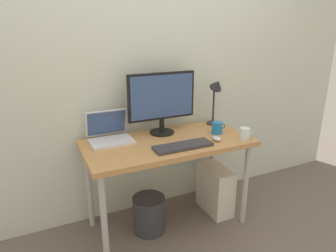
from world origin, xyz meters
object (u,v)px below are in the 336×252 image
object	(u,v)px
keyboard	(183,146)
desk_lamp	(216,91)
desk	(168,150)
coffee_mug	(217,128)
laptop	(109,134)
mouse	(217,139)
computer_tower	(215,189)
wastebasket	(149,214)
glass_cup	(245,133)
monitor	(162,100)

from	to	relation	value
keyboard	desk_lamp	bearing A→B (deg)	34.74
desk	coffee_mug	size ratio (longest dim) A/B	10.50
desk_lamp	coffee_mug	bearing A→B (deg)	-118.61
laptop	mouse	world-z (taller)	laptop
mouse	computer_tower	bearing A→B (deg)	50.70
desk_lamp	mouse	distance (m)	0.49
computer_tower	keyboard	bearing A→B (deg)	-158.55
wastebasket	keyboard	bearing A→B (deg)	-35.74
computer_tower	wastebasket	distance (m)	0.65
desk_lamp	computer_tower	distance (m)	0.87
mouse	desk	bearing A→B (deg)	155.25
coffee_mug	computer_tower	world-z (taller)	coffee_mug
desk	keyboard	bearing A→B (deg)	-76.72
mouse	glass_cup	bearing A→B (deg)	-15.95
laptop	keyboard	distance (m)	0.58
desk_lamp	keyboard	bearing A→B (deg)	-145.26
computer_tower	monitor	bearing A→B (deg)	157.27
monitor	keyboard	world-z (taller)	monitor
glass_cup	wastebasket	distance (m)	1.00
laptop	keyboard	size ratio (longest dim) A/B	0.73
keyboard	coffee_mug	distance (m)	0.43
keyboard	computer_tower	xyz separation A→B (m)	(0.43, 0.17, -0.55)
keyboard	coffee_mug	size ratio (longest dim) A/B	3.58
desk	coffee_mug	xyz separation A→B (m)	(0.44, -0.02, 0.12)
keyboard	wastebasket	size ratio (longest dim) A/B	1.47
wastebasket	laptop	bearing A→B (deg)	137.45
keyboard	wastebasket	bearing A→B (deg)	144.26
monitor	glass_cup	distance (m)	0.70
coffee_mug	wastebasket	world-z (taller)	coffee_mug
monitor	wastebasket	xyz separation A→B (m)	(-0.21, -0.19, -0.88)
desk	keyboard	distance (m)	0.20
glass_cup	keyboard	bearing A→B (deg)	174.67
desk_lamp	wastebasket	world-z (taller)	desk_lamp
desk	laptop	distance (m)	0.47
desk_lamp	keyboard	size ratio (longest dim) A/B	0.98
laptop	glass_cup	xyz separation A→B (m)	(0.96, -0.41, -0.01)
desk_lamp	mouse	bearing A→B (deg)	-121.39
glass_cup	mouse	bearing A→B (deg)	164.05
monitor	desk	bearing A→B (deg)	-99.37
coffee_mug	mouse	bearing A→B (deg)	-125.02
desk_lamp	computer_tower	xyz separation A→B (m)	(-0.08, -0.18, -0.84)
desk	desk_lamp	size ratio (longest dim) A/B	2.99
mouse	coffee_mug	xyz separation A→B (m)	(0.10, 0.14, 0.03)
laptop	desk_lamp	distance (m)	0.98
glass_cup	computer_tower	xyz separation A→B (m)	(-0.09, 0.22, -0.58)
desk_lamp	computer_tower	world-z (taller)	desk_lamp
laptop	mouse	xyz separation A→B (m)	(0.75, -0.35, -0.04)
monitor	keyboard	bearing A→B (deg)	-88.22
desk_lamp	mouse	xyz separation A→B (m)	(-0.21, -0.34, -0.29)
mouse	wastebasket	size ratio (longest dim) A/B	0.30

